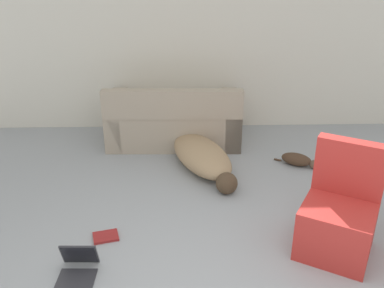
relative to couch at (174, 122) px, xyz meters
name	(u,v)px	position (x,y,z in m)	size (l,w,h in m)	color
wall_back	(197,28)	(0.32, 0.57, 1.09)	(7.88, 0.06, 2.73)	silver
couch	(174,122)	(0.00, 0.00, 0.00)	(1.69, 0.90, 0.80)	tan
dog	(203,157)	(0.33, -0.77, -0.13)	(0.89, 1.55, 0.30)	#A38460
cat	(298,160)	(1.45, -0.72, -0.21)	(0.48, 0.33, 0.14)	#473323
laptop_open	(78,265)	(-0.72, -2.49, -0.20)	(0.29, 0.32, 0.23)	#2D2D33
book_red	(106,237)	(-0.58, -2.05, -0.27)	(0.25, 0.21, 0.02)	maroon
side_chair	(339,217)	(1.37, -2.25, 0.02)	(0.77, 0.78, 0.91)	#B72D28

